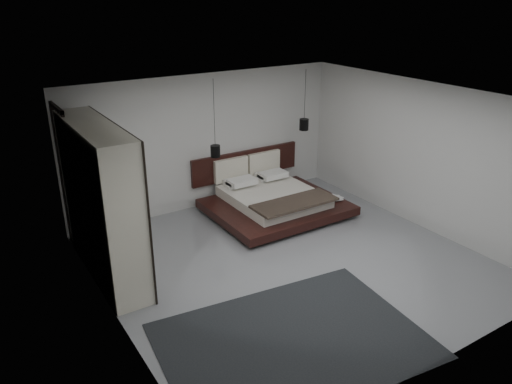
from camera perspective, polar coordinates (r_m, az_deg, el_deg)
floor at (r=8.64m, az=3.93°, el=-7.98°), size 6.00×6.00×0.00m
ceiling at (r=7.63m, az=4.48°, el=10.52°), size 6.00×6.00×0.00m
wall_back at (r=10.46m, az=-5.67°, el=5.77°), size 6.00×0.00×6.00m
wall_front at (r=6.14m, az=21.22°, el=-8.02°), size 6.00×0.00×6.00m
wall_left at (r=6.82m, az=-16.59°, el=-4.31°), size 0.00×6.00×6.00m
wall_right at (r=10.03m, az=18.14°, el=4.04°), size 0.00×6.00×6.00m
lattice_screen at (r=9.08m, az=-20.76°, el=1.16°), size 0.05×0.90×2.60m
bed at (r=10.39m, az=1.85°, el=-0.80°), size 2.64×2.34×1.05m
book_lower at (r=10.56m, az=8.68°, el=-0.79°), size 0.28×0.34×0.03m
book_upper at (r=10.52m, az=8.71°, el=-0.73°), size 0.28×0.33×0.02m
pendant_left at (r=9.80m, az=-4.67°, el=4.70°), size 0.19×0.19×1.52m
pendant_right at (r=10.88m, az=5.50°, el=7.69°), size 0.20×0.20×1.29m
wardrobe at (r=8.13m, az=-17.21°, el=-1.16°), size 0.60×2.55×2.50m
rug at (r=6.92m, az=4.24°, el=-16.61°), size 3.67×2.81×0.01m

